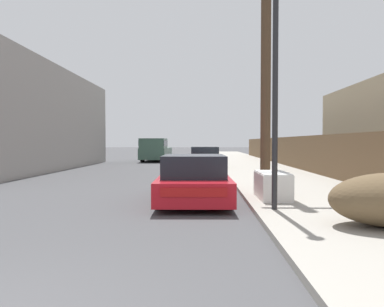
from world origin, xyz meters
TOP-DOWN VIEW (x-y plane):
  - sidewalk_curb at (5.30, 23.50)m, footprint 4.20×63.00m
  - discarded_fridge at (3.88, 7.19)m, footprint 0.75×1.58m
  - parked_sports_car_red at (1.86, 7.39)m, footprint 1.90×4.28m
  - car_parked_mid at (2.17, 19.02)m, footprint 1.90×4.19m
  - pickup_truck at (-1.75, 27.67)m, footprint 2.10×5.65m
  - utility_pole at (4.06, 9.40)m, footprint 1.80×0.31m
  - street_lamp at (3.63, 5.61)m, footprint 0.26×0.26m
  - wooden_fence at (7.25, 20.57)m, footprint 0.08×37.76m
  - building_left_block at (-9.08, 18.08)m, footprint 7.00×17.50m

SIDE VIEW (x-z plane):
  - sidewalk_curb at x=5.30m, z-range 0.00..0.12m
  - discarded_fridge at x=3.88m, z-range 0.11..0.80m
  - parked_sports_car_red at x=1.86m, z-range -0.06..1.17m
  - car_parked_mid at x=2.17m, z-range -0.04..1.26m
  - pickup_truck at x=-1.75m, z-range 0.00..1.85m
  - wooden_fence at x=7.25m, z-range 0.12..1.87m
  - building_left_block at x=-9.08m, z-range 0.00..5.65m
  - street_lamp at x=3.63m, z-range 0.50..5.65m
  - utility_pole at x=4.06m, z-range 0.22..8.63m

